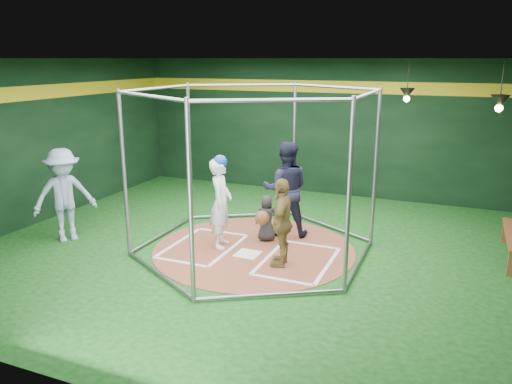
% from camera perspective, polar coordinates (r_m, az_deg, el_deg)
% --- Properties ---
extents(room_shell, '(10.10, 9.10, 3.53)m').
position_cam_1_polar(room_shell, '(9.02, -0.23, 3.88)').
color(room_shell, '#0D3A0E').
rests_on(room_shell, ground).
extents(clay_disc, '(3.80, 3.80, 0.01)m').
position_cam_1_polar(clay_disc, '(9.50, -0.23, -6.53)').
color(clay_disc, brown).
rests_on(clay_disc, ground).
extents(home_plate, '(0.43, 0.43, 0.01)m').
position_cam_1_polar(home_plate, '(9.24, -0.96, -7.09)').
color(home_plate, white).
rests_on(home_plate, clay_disc).
extents(batter_box_left, '(1.17, 1.77, 0.01)m').
position_cam_1_polar(batter_box_left, '(9.68, -6.03, -6.14)').
color(batter_box_left, white).
rests_on(batter_box_left, clay_disc).
extents(batter_box_right, '(1.17, 1.77, 0.01)m').
position_cam_1_polar(batter_box_right, '(8.98, 4.79, -7.84)').
color(batter_box_right, white).
rests_on(batter_box_right, clay_disc).
extents(batting_cage, '(4.05, 4.67, 3.00)m').
position_cam_1_polar(batting_cage, '(9.06, -0.24, 2.29)').
color(batting_cage, gray).
rests_on(batting_cage, ground).
extents(pendant_lamp_near, '(0.34, 0.34, 0.90)m').
position_cam_1_polar(pendant_lamp_near, '(11.83, 16.87, 10.74)').
color(pendant_lamp_near, black).
rests_on(pendant_lamp_near, room_shell).
extents(pendant_lamp_far, '(0.34, 0.34, 0.90)m').
position_cam_1_polar(pendant_lamp_far, '(10.19, 26.09, 9.27)').
color(pendant_lamp_far, black).
rests_on(pendant_lamp_far, room_shell).
extents(batter_figure, '(0.55, 0.70, 1.78)m').
position_cam_1_polar(batter_figure, '(9.38, -4.04, -1.11)').
color(batter_figure, white).
rests_on(batter_figure, clay_disc).
extents(visitor_leopard, '(0.52, 0.96, 1.55)m').
position_cam_1_polar(visitor_leopard, '(8.56, 2.99, -3.47)').
color(visitor_leopard, '#A68D47').
rests_on(visitor_leopard, clay_disc).
extents(catcher_figure, '(0.52, 0.61, 0.92)m').
position_cam_1_polar(catcher_figure, '(9.75, 1.14, -2.98)').
color(catcher_figure, black).
rests_on(catcher_figure, clay_disc).
extents(umpire, '(1.12, 0.99, 1.92)m').
position_cam_1_polar(umpire, '(9.96, 3.42, 0.31)').
color(umpire, black).
rests_on(umpire, clay_disc).
extents(bystander_blue, '(1.26, 1.36, 1.84)m').
position_cam_1_polar(bystander_blue, '(10.39, -21.07, -0.35)').
color(bystander_blue, '#8D9CBB').
rests_on(bystander_blue, ground).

